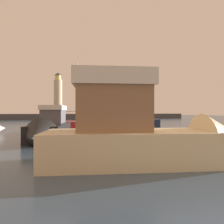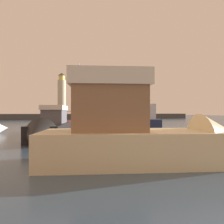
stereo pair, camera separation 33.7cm
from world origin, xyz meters
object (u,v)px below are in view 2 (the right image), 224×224
motorboat_6 (147,121)px  sailboat_moored (77,124)px  motorboat_5 (154,135)px  motorboat_0 (49,129)px  lighthouse (62,94)px  mooring_buoy (196,129)px

motorboat_6 → sailboat_moored: 9.72m
motorboat_5 → sailboat_moored: 20.18m
motorboat_0 → motorboat_5: (4.36, -8.54, 0.29)m
motorboat_5 → motorboat_6: 17.98m
motorboat_0 → sailboat_moored: size_ratio=1.00×
lighthouse → motorboat_5: (1.08, -54.62, -6.51)m
motorboat_0 → motorboat_6: 14.51m
mooring_buoy → motorboat_6: bearing=98.5°
sailboat_moored → motorboat_6: bearing=-24.9°
motorboat_0 → motorboat_5: 9.60m
mooring_buoy → motorboat_0: bearing=178.7°
lighthouse → mooring_buoy: 48.06m
sailboat_moored → mooring_buoy: size_ratio=8.30×
motorboat_0 → mooring_buoy: (13.58, -0.32, -0.36)m
motorboat_0 → motorboat_6: size_ratio=1.07×
sailboat_moored → mooring_buoy: (9.98, -11.93, 0.04)m
motorboat_5 → mooring_buoy: size_ratio=8.94×
lighthouse → sailboat_moored: lighthouse is taller
mooring_buoy → motorboat_5: bearing=-138.3°
motorboat_0 → sailboat_moored: (3.60, 11.61, -0.40)m
lighthouse → motorboat_5: 55.02m
motorboat_0 → sailboat_moored: bearing=72.8°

